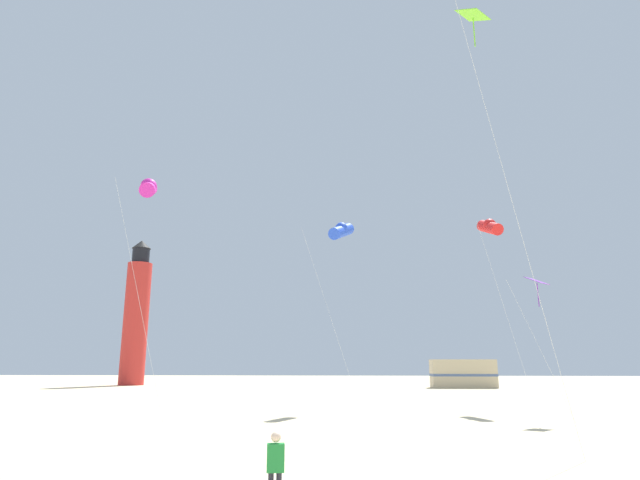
# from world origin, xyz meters

# --- Properties ---
(kite_flyer_standing) EXTENTS (0.38, 0.54, 1.16)m
(kite_flyer_standing) POSITION_xyz_m (-0.36, 4.07, 0.61)
(kite_flyer_standing) COLOR #238438
(kite_flyer_standing) RESTS_ON ground
(kite_diamond_violet) EXTENTS (2.17, 2.17, 6.39)m
(kite_diamond_violet) POSITION_xyz_m (9.75, 17.96, 5.97)
(kite_diamond_violet) COLOR silver
(kite_diamond_violet) RESTS_ON ground
(kite_tube_scarlet) EXTENTS (2.57, 2.74, 11.08)m
(kite_tube_scarlet) POSITION_xyz_m (9.45, 24.15, 10.37)
(kite_tube_scarlet) COLOR silver
(kite_tube_scarlet) RESTS_ON ground
(kite_tube_blue) EXTENTS (3.25, 3.56, 10.72)m
(kite_tube_blue) POSITION_xyz_m (0.62, 23.13, 10.02)
(kite_tube_blue) COLOR silver
(kite_tube_blue) RESTS_ON ground
(kite_tube_magenta) EXTENTS (2.61, 3.04, 11.28)m
(kite_tube_magenta) POSITION_xyz_m (-8.44, 16.55, 10.57)
(kite_tube_magenta) COLOR silver
(kite_tube_magenta) RESTS_ON ground
(kite_diamond_lime) EXTENTS (2.80, 2.33, 14.16)m
(kite_diamond_lime) POSITION_xyz_m (5.43, 8.96, 13.18)
(kite_diamond_lime) COLOR silver
(kite_diamond_lime) RESTS_ON ground
(lighthouse_distant) EXTENTS (2.80, 2.80, 16.80)m
(lighthouse_distant) POSITION_xyz_m (-23.91, 53.50, 7.84)
(lighthouse_distant) COLOR red
(lighthouse_distant) RESTS_ON ground
(rv_van_tan) EXTENTS (6.48, 2.46, 2.80)m
(rv_van_tan) POSITION_xyz_m (12.35, 49.10, 1.39)
(rv_van_tan) COLOR #C6B28C
(rv_van_tan) RESTS_ON ground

